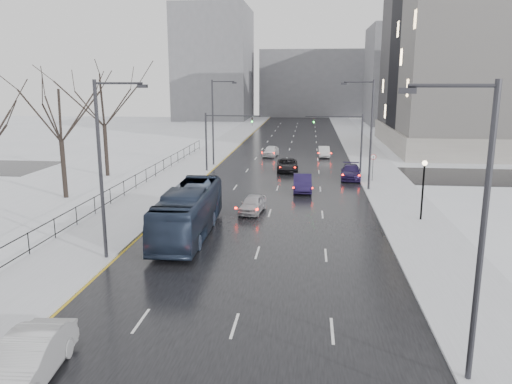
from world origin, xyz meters
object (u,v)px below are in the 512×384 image
(sedan_center_near, at_px, (253,204))
(sedan_right_cross, at_px, (287,165))
(tree_park_d, at_px, (66,199))
(sedan_left_near, at_px, (28,359))
(streetlight_r_near, at_px, (476,222))
(streetlight_l_far, at_px, (215,118))
(sedan_right_near, at_px, (302,183))
(no_uturn_sign, at_px, (373,159))
(sedan_right_distant, at_px, (324,152))
(mast_signal_left, at_px, (216,135))
(mast_signal_right, at_px, (352,137))
(bus, at_px, (189,212))
(sedan_right_far, at_px, (351,172))
(tree_park_e, at_px, (108,177))
(sedan_center_far, at_px, (271,151))
(streetlight_r_mid, at_px, (369,130))
(streetlight_l_near, at_px, (104,162))

(sedan_center_near, bearing_deg, sedan_right_cross, 92.07)
(tree_park_d, height_order, sedan_right_cross, tree_park_d)
(sedan_left_near, relative_size, sedan_center_near, 1.21)
(streetlight_r_near, bearing_deg, streetlight_l_far, 111.25)
(streetlight_l_far, relative_size, sedan_right_near, 2.14)
(no_uturn_sign, distance_m, sedan_right_distant, 17.05)
(sedan_right_cross, bearing_deg, mast_signal_left, -174.81)
(tree_park_d, relative_size, mast_signal_right, 1.92)
(no_uturn_sign, distance_m, sedan_right_cross, 10.23)
(bus, relative_size, sedan_right_far, 2.31)
(tree_park_e, relative_size, sedan_left_near, 2.84)
(tree_park_d, xyz_separation_m, sedan_right_distant, (22.63, 26.40, 0.72))
(tree_park_d, xyz_separation_m, no_uturn_sign, (27.00, 10.00, 2.30))
(no_uturn_sign, height_order, bus, bus)
(tree_park_d, distance_m, mast_signal_left, 17.96)
(tree_park_e, relative_size, mast_signal_left, 2.08)
(sedan_right_cross, relative_size, sedan_center_far, 1.19)
(streetlight_r_mid, xyz_separation_m, sedan_right_far, (-0.97, 5.42, -4.86))
(streetlight_r_near, height_order, sedan_center_near, streetlight_r_near)
(streetlight_r_near, distance_m, sedan_right_cross, 40.19)
(sedan_center_near, xyz_separation_m, sedan_right_near, (3.66, 7.93, 0.10))
(streetlight_r_near, relative_size, streetlight_l_far, 1.00)
(streetlight_r_near, distance_m, streetlight_l_near, 19.15)
(no_uturn_sign, bearing_deg, sedan_left_near, -113.55)
(sedan_right_far, relative_size, sedan_right_distant, 1.20)
(streetlight_l_near, xyz_separation_m, bus, (3.37, 4.94, -3.99))
(tree_park_e, xyz_separation_m, sedan_center_near, (16.88, -12.89, 0.71))
(bus, bearing_deg, tree_park_e, 123.55)
(streetlight_l_near, height_order, sedan_center_near, streetlight_l_near)
(bus, distance_m, sedan_center_near, 7.14)
(tree_park_e, bearing_deg, mast_signal_left, 20.19)
(sedan_center_near, distance_m, sedan_right_near, 8.73)
(sedan_center_near, xyz_separation_m, sedan_right_far, (8.52, 14.31, 0.05))
(streetlight_l_far, height_order, sedan_left_near, streetlight_l_far)
(tree_park_d, bearing_deg, sedan_right_cross, 39.62)
(sedan_right_near, xyz_separation_m, sedan_right_far, (4.86, 6.38, -0.05))
(tree_park_e, bearing_deg, sedan_center_near, -37.36)
(streetlight_r_mid, distance_m, streetlight_l_far, 20.27)
(streetlight_l_far, xyz_separation_m, mast_signal_right, (15.49, -4.00, -1.51))
(sedan_right_near, distance_m, sedan_right_far, 8.02)
(sedan_right_near, height_order, sedan_right_far, sedan_right_near)
(streetlight_r_near, bearing_deg, sedan_right_distant, 93.79)
(no_uturn_sign, xyz_separation_m, sedan_left_near, (-15.49, -35.55, -1.48))
(streetlight_r_mid, relative_size, bus, 0.88)
(sedan_center_near, height_order, sedan_right_distant, sedan_right_distant)
(sedan_center_far, bearing_deg, streetlight_l_far, -119.87)
(sedan_left_near, height_order, sedan_right_far, sedan_left_near)
(streetlight_r_mid, height_order, mast_signal_right, streetlight_r_mid)
(streetlight_r_mid, relative_size, sedan_right_distant, 2.44)
(tree_park_e, distance_m, mast_signal_right, 26.16)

